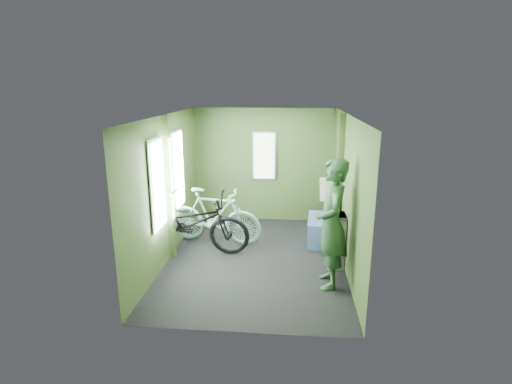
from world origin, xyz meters
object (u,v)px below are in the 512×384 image
bicycle_black (191,252)px  passenger (332,224)px  bicycle_mint (215,243)px  bench_seat (323,227)px  waste_box (336,240)px

bicycle_black → passenger: 2.57m
bicycle_mint → bench_seat: bearing=-73.2°
bench_seat → passenger: bearing=-86.9°
waste_box → bench_seat: bearing=96.8°
bicycle_mint → waste_box: bearing=-99.9°
bicycle_mint → passenger: 2.49m
passenger → waste_box: bearing=163.8°
bicycle_black → passenger: passenger is taller
bench_seat → bicycle_black: bearing=-159.6°
waste_box → bicycle_mint: bearing=160.6°
passenger → bench_seat: size_ratio=1.92×
waste_box → passenger: bearing=-103.5°
bicycle_black → passenger: size_ratio=1.11×
bicycle_mint → bench_seat: bench_seat is taller
bicycle_black → bench_seat: bench_seat is taller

